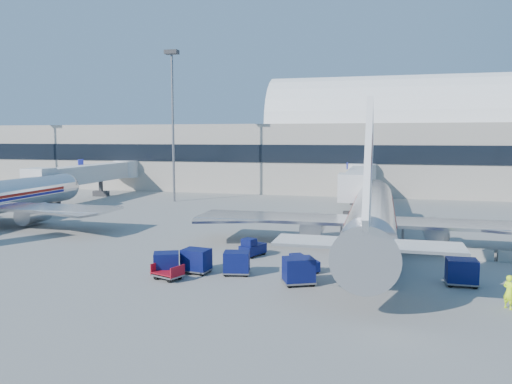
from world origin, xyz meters
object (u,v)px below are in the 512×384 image
(jetbridge_near, at_px, (359,179))
(ramp_worker, at_px, (509,292))
(cart_open_red, at_px, (168,274))
(cart_solo_far, at_px, (462,271))
(barrier_near, at_px, (473,254))
(cart_train_a, at_px, (237,262))
(mast_west, at_px, (173,103))
(tug_right, at_px, (380,261))
(cart_train_b, at_px, (196,260))
(tug_left, at_px, (252,248))
(cart_solo_near, at_px, (299,270))
(tug_lead, at_px, (302,265))
(airliner_main, at_px, (372,215))
(jetbridge_mid, at_px, (93,174))
(cart_train_c, at_px, (166,263))

(jetbridge_near, xyz_separation_m, ramp_worker, (10.38, -40.61, -2.94))
(cart_open_red, bearing_deg, ramp_worker, 18.84)
(cart_solo_far, bearing_deg, barrier_near, 74.63)
(barrier_near, height_order, cart_train_a, cart_train_a)
(mast_west, xyz_separation_m, tug_right, (30.76, -33.16, -14.06))
(cart_train_b, relative_size, cart_solo_far, 1.05)
(cart_train_a, bearing_deg, tug_left, 83.00)
(barrier_near, height_order, cart_open_red, barrier_near)
(barrier_near, bearing_deg, cart_solo_near, -140.86)
(jetbridge_near, relative_size, tug_lead, 11.08)
(jetbridge_near, relative_size, cart_train_a, 12.86)
(tug_left, xyz_separation_m, cart_solo_near, (5.06, -7.00, 0.27))
(airliner_main, bearing_deg, tug_lead, -115.27)
(tug_lead, distance_m, cart_train_b, 7.64)
(airliner_main, height_order, cart_open_red, airliner_main)
(jetbridge_mid, height_order, cart_open_red, jetbridge_mid)
(cart_solo_near, distance_m, cart_open_red, 9.03)
(tug_left, height_order, cart_open_red, tug_left)
(cart_train_b, distance_m, ramp_worker, 20.28)
(jetbridge_mid, bearing_deg, tug_left, -42.48)
(barrier_near, height_order, cart_train_c, cart_train_c)
(cart_open_red, bearing_deg, jetbridge_mid, 148.34)
(jetbridge_mid, distance_m, ramp_worker, 66.35)
(tug_left, height_order, cart_train_a, cart_train_a)
(tug_lead, relative_size, cart_solo_far, 1.20)
(airliner_main, height_order, ramp_worker, airliner_main)
(airliner_main, relative_size, cart_train_a, 17.43)
(jetbridge_mid, height_order, barrier_near, jetbridge_mid)
(cart_solo_near, bearing_deg, jetbridge_mid, 111.09)
(airliner_main, relative_size, tug_lead, 15.01)
(jetbridge_near, height_order, jetbridge_mid, same)
(barrier_near, relative_size, ramp_worker, 1.52)
(mast_west, bearing_deg, cart_open_red, -67.04)
(cart_train_a, height_order, cart_open_red, cart_train_a)
(jetbridge_near, bearing_deg, cart_solo_near, -93.02)
(cart_solo_far, bearing_deg, mast_west, 134.25)
(cart_solo_far, bearing_deg, cart_train_c, -174.00)
(jetbridge_mid, xyz_separation_m, cart_open_red, (31.00, -39.97, -3.55))
(cart_solo_near, bearing_deg, tug_left, 101.22)
(tug_left, bearing_deg, ramp_worker, -93.33)
(jetbridge_near, relative_size, jetbridge_mid, 1.00)
(cart_open_red, bearing_deg, cart_solo_far, 30.73)
(cart_train_a, relative_size, cart_solo_far, 1.04)
(jetbridge_near, height_order, barrier_near, jetbridge_near)
(barrier_near, xyz_separation_m, cart_open_red, (-21.40, -11.17, -0.07))
(cart_train_b, relative_size, cart_train_c, 0.96)
(barrier_near, bearing_deg, mast_west, 143.62)
(jetbridge_mid, xyz_separation_m, tug_left, (34.89, -31.95, -3.23))
(cart_train_a, relative_size, cart_solo_near, 0.84)
(tug_lead, bearing_deg, cart_open_red, 172.82)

